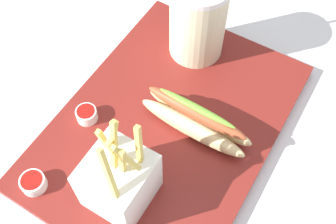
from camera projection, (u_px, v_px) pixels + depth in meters
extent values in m
cube|color=silver|center=(168.00, 131.00, 0.70)|extent=(2.40, 2.40, 0.02)
cube|color=maroon|center=(168.00, 125.00, 0.68)|extent=(0.47, 0.33, 0.02)
cylinder|color=beige|center=(198.00, 21.00, 0.70)|extent=(0.10, 0.10, 0.14)
cube|color=white|center=(119.00, 181.00, 0.57)|extent=(0.09, 0.09, 0.09)
cube|color=#E5C660|center=(116.00, 155.00, 0.52)|extent=(0.02, 0.01, 0.08)
cube|color=#E5C660|center=(131.00, 162.00, 0.51)|extent=(0.03, 0.04, 0.09)
cube|color=#E5C660|center=(106.00, 144.00, 0.54)|extent=(0.01, 0.02, 0.06)
cube|color=#E5C660|center=(109.00, 177.00, 0.49)|extent=(0.03, 0.04, 0.08)
cube|color=#E5C660|center=(113.00, 135.00, 0.53)|extent=(0.01, 0.02, 0.08)
cube|color=#E5C660|center=(123.00, 163.00, 0.51)|extent=(0.01, 0.01, 0.07)
cube|color=#E5C660|center=(140.00, 151.00, 0.52)|extent=(0.03, 0.02, 0.09)
cube|color=#E5C660|center=(112.00, 146.00, 0.51)|extent=(0.03, 0.02, 0.08)
ellipsoid|color=#E5C689|center=(199.00, 117.00, 0.65)|extent=(0.03, 0.19, 0.04)
ellipsoid|color=#E5C689|center=(191.00, 129.00, 0.64)|extent=(0.03, 0.19, 0.04)
ellipsoid|color=#994728|center=(196.00, 112.00, 0.62)|extent=(0.03, 0.17, 0.02)
ellipsoid|color=#6B9E33|center=(197.00, 108.00, 0.61)|extent=(0.02, 0.13, 0.01)
cylinder|color=white|center=(33.00, 183.00, 0.60)|extent=(0.04, 0.04, 0.02)
cylinder|color=#B2140F|center=(32.00, 181.00, 0.60)|extent=(0.03, 0.03, 0.01)
cylinder|color=white|center=(87.00, 115.00, 0.67)|extent=(0.03, 0.03, 0.02)
cylinder|color=#B2140F|center=(86.00, 112.00, 0.66)|extent=(0.03, 0.03, 0.01)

